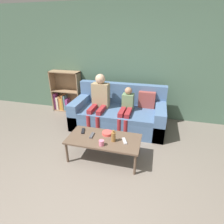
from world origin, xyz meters
The scene contains 13 objects.
ground_plane centered at (0.00, 0.00, 0.00)m, with size 22.00×22.00×0.00m, color #70665B.
wall_back centered at (0.00, 2.81, 1.30)m, with size 12.00×0.06×2.60m.
couch centered at (-0.03, 2.13, 0.30)m, with size 2.01×0.97×0.91m.
bookshelf centered at (-1.62, 2.66, 0.43)m, with size 0.78×0.28×1.07m.
coffee_table centered at (-0.02, 0.96, 0.36)m, with size 1.20×0.58×0.40m.
person_adult centered at (-0.44, 2.04, 0.68)m, with size 0.37×0.66×1.18m.
person_child centered at (0.16, 1.97, 0.53)m, with size 0.25×0.66×0.93m.
cup_near centered at (0.00, 0.77, 0.44)m, with size 0.08×0.08×0.09m.
tv_remote_0 centered at (-0.44, 1.08, 0.41)m, with size 0.10×0.18×0.02m.
tv_remote_1 centered at (-0.24, 0.98, 0.41)m, with size 0.06×0.17×0.02m.
tv_remote_2 centered at (0.32, 0.96, 0.41)m, with size 0.11×0.18×0.02m.
snack_bowl centered at (0.00, 1.09, 0.42)m, with size 0.18×0.18×0.05m.
bottle centered at (0.15, 0.92, 0.48)m, with size 0.07×0.07×0.20m.
Camera 1 is at (0.71, -1.34, 1.99)m, focal length 28.00 mm.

